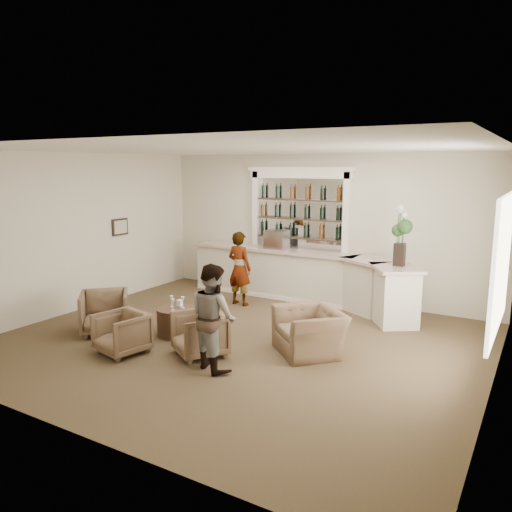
{
  "coord_description": "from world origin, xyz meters",
  "views": [
    {
      "loc": [
        4.48,
        -6.98,
        3.03
      ],
      "look_at": [
        -0.18,
        0.9,
        1.37
      ],
      "focal_mm": 35.0,
      "sensor_mm": 36.0,
      "label": 1
    }
  ],
  "objects": [
    {
      "name": "armchair_center",
      "position": [
        -1.36,
        -1.41,
        0.34
      ],
      "size": [
        0.87,
        0.88,
        0.68
      ],
      "primitive_type": "imported",
      "rotation": [
        0.0,
        0.0,
        -0.21
      ],
      "color": "brown",
      "rests_on": "ground"
    },
    {
      "name": "back_bar_alcove",
      "position": [
        -0.5,
        3.41,
        2.03
      ],
      "size": [
        2.64,
        0.25,
        3.0
      ],
      "color": "white",
      "rests_on": "ground"
    },
    {
      "name": "wine_glass_tbl_a",
      "position": [
        -1.29,
        -0.23,
        0.6
      ],
      "size": [
        0.07,
        0.07,
        0.21
      ],
      "primitive_type": null,
      "color": "white",
      "rests_on": "cocktail_table"
    },
    {
      "name": "sommelier",
      "position": [
        -1.27,
        2.04,
        0.82
      ],
      "size": [
        0.64,
        0.45,
        1.63
      ],
      "primitive_type": "imported",
      "rotation": [
        0.0,
        0.0,
        3.03
      ],
      "color": "gray",
      "rests_on": "ground"
    },
    {
      "name": "room_shell",
      "position": [
        0.16,
        0.71,
        2.34
      ],
      "size": [
        8.04,
        7.02,
        3.32
      ],
      "color": "beige",
      "rests_on": "ground"
    },
    {
      "name": "napkin_holder",
      "position": [
        -1.19,
        -0.12,
        0.56
      ],
      "size": [
        0.08,
        0.08,
        0.12
      ],
      "primitive_type": "cube",
      "color": "white",
      "rests_on": "cocktail_table"
    },
    {
      "name": "ground",
      "position": [
        0.0,
        0.0,
        0.0
      ],
      "size": [
        8.0,
        8.0,
        0.0
      ],
      "primitive_type": "plane",
      "color": "brown",
      "rests_on": "ground"
    },
    {
      "name": "armchair_left",
      "position": [
        -2.39,
        -0.81,
        0.39
      ],
      "size": [
        1.18,
        1.18,
        0.77
      ],
      "primitive_type": "imported",
      "rotation": [
        0.0,
        0.0,
        0.76
      ],
      "color": "brown",
      "rests_on": "ground"
    },
    {
      "name": "espresso_machine",
      "position": [
        -0.89,
        3.04,
        1.36
      ],
      "size": [
        0.51,
        0.44,
        0.43
      ],
      "primitive_type": "cube",
      "rotation": [
        0.0,
        0.0,
        0.05
      ],
      "color": "silver",
      "rests_on": "bar_counter"
    },
    {
      "name": "armchair_far",
      "position": [
        1.26,
        0.19,
        0.36
      ],
      "size": [
        1.47,
        1.46,
        0.72
      ],
      "primitive_type": "imported",
      "rotation": [
        0.0,
        0.0,
        -0.75
      ],
      "color": "brown",
      "rests_on": "ground"
    },
    {
      "name": "wine_glass_bar_left",
      "position": [
        -0.71,
        3.04,
        1.25
      ],
      "size": [
        0.07,
        0.07,
        0.21
      ],
      "primitive_type": null,
      "color": "white",
      "rests_on": "bar_counter"
    },
    {
      "name": "wine_glass_tbl_b",
      "position": [
        -1.07,
        -0.18,
        0.6
      ],
      "size": [
        0.07,
        0.07,
        0.21
      ],
      "primitive_type": null,
      "color": "white",
      "rests_on": "cocktail_table"
    },
    {
      "name": "wine_glass_tbl_c",
      "position": [
        -1.13,
        -0.39,
        0.6
      ],
      "size": [
        0.07,
        0.07,
        0.21
      ],
      "primitive_type": null,
      "color": "white",
      "rests_on": "cocktail_table"
    },
    {
      "name": "wine_glass_bar_right",
      "position": [
        -0.68,
        3.06,
        1.25
      ],
      "size": [
        0.07,
        0.07,
        0.21
      ],
      "primitive_type": null,
      "color": "white",
      "rests_on": "bar_counter"
    },
    {
      "name": "armchair_right",
      "position": [
        -0.21,
        -0.83,
        0.36
      ],
      "size": [
        1.07,
        1.07,
        0.71
      ],
      "primitive_type": "imported",
      "rotation": [
        0.0,
        0.0,
        -0.58
      ],
      "color": "brown",
      "rests_on": "ground"
    },
    {
      "name": "guest",
      "position": [
        0.28,
        -1.14,
        0.81
      ],
      "size": [
        0.96,
        0.87,
        1.61
      ],
      "primitive_type": "imported",
      "rotation": [
        0.0,
        0.0,
        2.73
      ],
      "color": "gray",
      "rests_on": "ground"
    },
    {
      "name": "bar_counter",
      "position": [
        -0.16,
        3.0,
        0.57
      ],
      "size": [
        5.72,
        1.8,
        1.14
      ],
      "color": "silver",
      "rests_on": "ground"
    },
    {
      "name": "flower_vase",
      "position": [
        2.07,
        2.5,
        1.79
      ],
      "size": [
        0.3,
        0.3,
        1.15
      ],
      "color": "black",
      "rests_on": "bar_counter"
    },
    {
      "name": "cocktail_table",
      "position": [
        -1.17,
        -0.26,
        0.25
      ],
      "size": [
        0.69,
        0.69,
        0.5
      ],
      "primitive_type": "cylinder",
      "color": "#4A2D20",
      "rests_on": "ground"
    }
  ]
}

